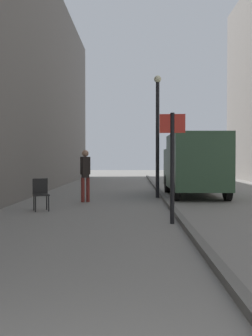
{
  "coord_description": "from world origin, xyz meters",
  "views": [
    {
      "loc": [
        0.42,
        -1.28,
        1.53
      ],
      "look_at": [
        0.16,
        12.73,
        1.2
      ],
      "focal_mm": 42.54,
      "sensor_mm": 36.0,
      "label": 1
    }
  ],
  "objects": [
    {
      "name": "ground_plane",
      "position": [
        0.0,
        12.0,
        0.0
      ],
      "size": [
        80.0,
        80.0,
        0.0
      ],
      "primitive_type": "plane",
      "color": "gray"
    },
    {
      "name": "kerb_strip",
      "position": [
        1.58,
        12.0,
        0.06
      ],
      "size": [
        0.16,
        40.0,
        0.12
      ],
      "primitive_type": "cube",
      "color": "#615F5B",
      "rests_on": "ground_plane"
    },
    {
      "name": "pedestrian_mid_block",
      "position": [
        -1.27,
        12.65,
        1.06
      ],
      "size": [
        0.35,
        0.27,
        1.83
      ],
      "rotation": [
        0.0,
        0.0,
        0.33
      ],
      "color": "maroon",
      "rests_on": "ground_plane"
    },
    {
      "name": "delivery_van",
      "position": [
        2.9,
        14.9,
        1.33
      ],
      "size": [
        2.11,
        5.13,
        2.49
      ],
      "rotation": [
        0.0,
        0.0,
        0.01
      ],
      "color": "#335138",
      "rests_on": "ground_plane"
    },
    {
      "name": "street_sign_post",
      "position": [
        1.33,
        8.04,
        1.55
      ],
      "size": [
        0.6,
        0.1,
        2.6
      ],
      "rotation": [
        0.0,
        0.0,
        3.09
      ],
      "color": "black",
      "rests_on": "ground_plane"
    },
    {
      "name": "lamp_post",
      "position": [
        1.36,
        14.25,
        2.72
      ],
      "size": [
        0.28,
        0.28,
        4.76
      ],
      "color": "black",
      "rests_on": "ground_plane"
    },
    {
      "name": "cafe_chair_near_window",
      "position": [
        -2.31,
        10.33,
        0.55
      ],
      "size": [
        0.57,
        0.57,
        0.94
      ],
      "rotation": [
        0.0,
        0.0,
        3.51
      ],
      "color": "black",
      "rests_on": "ground_plane"
    }
  ]
}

